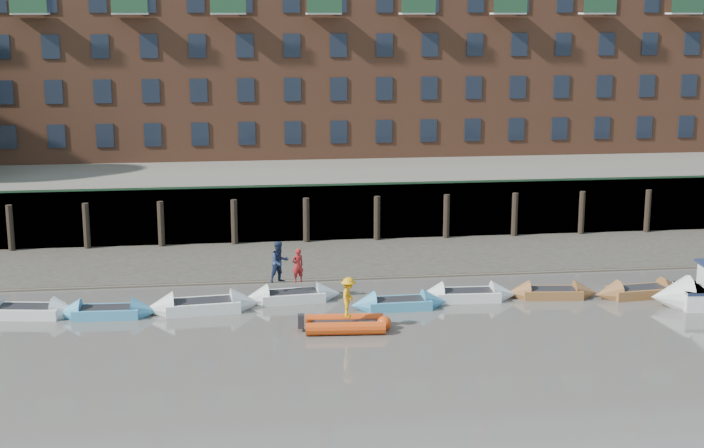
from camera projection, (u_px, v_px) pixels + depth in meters
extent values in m
plane|color=#57534C|center=(414.00, 386.00, 34.17)|extent=(220.00, 220.00, 0.00)
cube|color=#3D382F|center=(350.00, 259.00, 51.61)|extent=(110.00, 8.00, 0.50)
cube|color=#4C4336|center=(359.00, 276.00, 48.32)|extent=(110.00, 1.60, 0.10)
cube|color=#2D2A26|center=(340.00, 212.00, 55.53)|extent=(110.00, 0.80, 3.20)
cylinder|color=black|center=(10.00, 229.00, 52.75)|extent=(0.36, 0.36, 2.60)
cylinder|color=black|center=(86.00, 227.00, 53.24)|extent=(0.36, 0.36, 2.60)
cylinder|color=black|center=(161.00, 225.00, 53.74)|extent=(0.36, 0.36, 2.60)
cylinder|color=black|center=(234.00, 223.00, 54.23)|extent=(0.36, 0.36, 2.60)
cylinder|color=black|center=(306.00, 221.00, 54.72)|extent=(0.36, 0.36, 2.60)
cylinder|color=black|center=(377.00, 219.00, 55.22)|extent=(0.36, 0.36, 2.60)
cylinder|color=black|center=(446.00, 217.00, 55.71)|extent=(0.36, 0.36, 2.60)
cylinder|color=black|center=(515.00, 215.00, 56.20)|extent=(0.36, 0.36, 2.60)
cylinder|color=black|center=(582.00, 213.00, 56.69)|extent=(0.36, 0.36, 2.60)
cylinder|color=black|center=(647.00, 212.00, 57.19)|extent=(0.36, 0.36, 2.60)
cube|color=#264C2D|center=(341.00, 185.00, 54.89)|extent=(110.00, 0.06, 0.10)
cube|color=#5E594D|center=(318.00, 173.00, 68.71)|extent=(110.00, 28.00, 3.20)
cube|color=brown|center=(316.00, 63.00, 68.06)|extent=(80.00, 10.00, 12.00)
cube|color=black|center=(8.00, 137.00, 61.63)|extent=(1.10, 0.12, 1.50)
cube|color=black|center=(57.00, 136.00, 62.00)|extent=(1.10, 0.12, 1.50)
cube|color=black|center=(105.00, 136.00, 62.37)|extent=(1.10, 0.12, 1.50)
cube|color=black|center=(153.00, 135.00, 62.73)|extent=(1.10, 0.12, 1.50)
cube|color=black|center=(200.00, 134.00, 63.10)|extent=(1.10, 0.12, 1.50)
cube|color=black|center=(247.00, 133.00, 63.47)|extent=(1.10, 0.12, 1.50)
cube|color=black|center=(293.00, 133.00, 63.84)|extent=(1.10, 0.12, 1.50)
cube|color=black|center=(339.00, 132.00, 64.21)|extent=(1.10, 0.12, 1.50)
cube|color=black|center=(384.00, 131.00, 64.58)|extent=(1.10, 0.12, 1.50)
cube|color=black|center=(428.00, 131.00, 64.95)|extent=(1.10, 0.12, 1.50)
cube|color=black|center=(473.00, 130.00, 65.32)|extent=(1.10, 0.12, 1.50)
cube|color=black|center=(516.00, 129.00, 65.69)|extent=(1.10, 0.12, 1.50)
cube|color=black|center=(559.00, 129.00, 66.06)|extent=(1.10, 0.12, 1.50)
cube|color=black|center=(602.00, 128.00, 66.43)|extent=(1.10, 0.12, 1.50)
cube|color=black|center=(644.00, 127.00, 66.80)|extent=(1.10, 0.12, 1.50)
cube|color=black|center=(686.00, 127.00, 67.17)|extent=(1.10, 0.12, 1.50)
cube|color=black|center=(4.00, 92.00, 61.03)|extent=(1.10, 0.12, 1.50)
cube|color=black|center=(54.00, 92.00, 61.40)|extent=(1.10, 0.12, 1.50)
cube|color=black|center=(103.00, 91.00, 61.77)|extent=(1.10, 0.12, 1.50)
cube|color=black|center=(151.00, 91.00, 62.14)|extent=(1.10, 0.12, 1.50)
cube|color=black|center=(199.00, 90.00, 62.50)|extent=(1.10, 0.12, 1.50)
cube|color=black|center=(246.00, 90.00, 62.87)|extent=(1.10, 0.12, 1.50)
cube|color=black|center=(293.00, 89.00, 63.24)|extent=(1.10, 0.12, 1.50)
cube|color=black|center=(339.00, 89.00, 63.61)|extent=(1.10, 0.12, 1.50)
cube|color=black|center=(384.00, 89.00, 63.98)|extent=(1.10, 0.12, 1.50)
cube|color=black|center=(429.00, 88.00, 64.35)|extent=(1.10, 0.12, 1.50)
cube|color=black|center=(474.00, 88.00, 64.72)|extent=(1.10, 0.12, 1.50)
cube|color=black|center=(518.00, 87.00, 65.09)|extent=(1.10, 0.12, 1.50)
cube|color=black|center=(561.00, 87.00, 65.46)|extent=(1.10, 0.12, 1.50)
cube|color=black|center=(604.00, 86.00, 65.83)|extent=(1.10, 0.12, 1.50)
cube|color=black|center=(647.00, 86.00, 66.20)|extent=(1.10, 0.12, 1.50)
cube|color=black|center=(689.00, 86.00, 66.57)|extent=(1.10, 0.12, 1.50)
cube|color=black|center=(1.00, 47.00, 60.43)|extent=(1.10, 0.12, 1.50)
cube|color=black|center=(51.00, 47.00, 60.80)|extent=(1.10, 0.12, 1.50)
cube|color=black|center=(100.00, 46.00, 61.17)|extent=(1.10, 0.12, 1.50)
cube|color=black|center=(149.00, 46.00, 61.54)|extent=(1.10, 0.12, 1.50)
cube|color=black|center=(197.00, 46.00, 61.91)|extent=(1.10, 0.12, 1.50)
cube|color=black|center=(245.00, 46.00, 62.28)|extent=(1.10, 0.12, 1.50)
cube|color=black|center=(292.00, 46.00, 62.64)|extent=(1.10, 0.12, 1.50)
cube|color=black|center=(338.00, 45.00, 63.01)|extent=(1.10, 0.12, 1.50)
cube|color=black|center=(384.00, 45.00, 63.38)|extent=(1.10, 0.12, 1.50)
cube|color=black|center=(430.00, 45.00, 63.75)|extent=(1.10, 0.12, 1.50)
cube|color=black|center=(475.00, 45.00, 64.12)|extent=(1.10, 0.12, 1.50)
cube|color=black|center=(519.00, 44.00, 64.49)|extent=(1.10, 0.12, 1.50)
cube|color=black|center=(563.00, 44.00, 64.86)|extent=(1.10, 0.12, 1.50)
cube|color=black|center=(607.00, 44.00, 65.23)|extent=(1.10, 0.12, 1.50)
cube|color=black|center=(650.00, 44.00, 65.60)|extent=(1.10, 0.12, 1.50)
cube|color=black|center=(692.00, 44.00, 65.97)|extent=(1.10, 0.12, 1.50)
cube|color=black|center=(48.00, 0.00, 60.20)|extent=(1.10, 0.12, 1.50)
cube|color=black|center=(98.00, 0.00, 60.57)|extent=(1.10, 0.12, 1.50)
cube|color=black|center=(147.00, 1.00, 60.94)|extent=(1.10, 0.12, 1.50)
cube|color=black|center=(196.00, 1.00, 61.31)|extent=(1.10, 0.12, 1.50)
cube|color=black|center=(244.00, 1.00, 61.68)|extent=(1.10, 0.12, 1.50)
cube|color=black|center=(291.00, 1.00, 62.05)|extent=(1.10, 0.12, 1.50)
cube|color=black|center=(338.00, 1.00, 62.41)|extent=(1.10, 0.12, 1.50)
cube|color=black|center=(385.00, 1.00, 62.78)|extent=(1.10, 0.12, 1.50)
cube|color=black|center=(431.00, 1.00, 63.15)|extent=(1.10, 0.12, 1.50)
cube|color=black|center=(476.00, 1.00, 63.52)|extent=(1.10, 0.12, 1.50)
cube|color=black|center=(521.00, 1.00, 63.89)|extent=(1.10, 0.12, 1.50)
cube|color=black|center=(565.00, 1.00, 64.26)|extent=(1.10, 0.12, 1.50)
cube|color=black|center=(609.00, 1.00, 64.63)|extent=(1.10, 0.12, 1.50)
cube|color=black|center=(652.00, 1.00, 65.00)|extent=(1.10, 0.12, 1.50)
cube|color=black|center=(695.00, 1.00, 65.37)|extent=(1.10, 0.12, 1.50)
cube|color=silver|center=(27.00, 311.00, 41.85)|extent=(3.13, 1.78, 0.46)
cone|color=silver|center=(67.00, 312.00, 41.79)|extent=(1.34, 1.50, 1.34)
cube|color=black|center=(26.00, 307.00, 41.80)|extent=(2.59, 1.37, 0.06)
cube|color=teal|center=(107.00, 312.00, 41.80)|extent=(2.82, 1.36, 0.43)
cone|color=teal|center=(145.00, 311.00, 41.93)|extent=(1.13, 1.29, 1.25)
cone|color=teal|center=(68.00, 313.00, 41.66)|extent=(1.13, 1.29, 1.25)
cube|color=black|center=(106.00, 308.00, 41.76)|extent=(2.34, 1.03, 0.06)
cube|color=silver|center=(202.00, 306.00, 42.54)|extent=(3.32, 1.75, 0.50)
cone|color=silver|center=(245.00, 303.00, 42.95)|extent=(1.38, 1.56, 1.44)
cone|color=silver|center=(159.00, 309.00, 42.14)|extent=(1.38, 1.56, 1.44)
cube|color=black|center=(202.00, 301.00, 42.49)|extent=(2.76, 1.33, 0.06)
cube|color=silver|center=(292.00, 296.00, 44.07)|extent=(2.96, 1.56, 0.44)
cone|color=silver|center=(328.00, 294.00, 44.43)|extent=(1.23, 1.39, 1.28)
cone|color=silver|center=(256.00, 299.00, 43.70)|extent=(1.23, 1.39, 1.28)
cube|color=black|center=(292.00, 292.00, 44.02)|extent=(2.45, 1.19, 0.06)
cube|color=teal|center=(399.00, 304.00, 42.99)|extent=(2.79, 1.32, 0.43)
cone|color=teal|center=(435.00, 302.00, 43.23)|extent=(1.11, 1.27, 1.24)
cone|color=teal|center=(363.00, 305.00, 42.75)|extent=(1.11, 1.27, 1.24)
cube|color=black|center=(399.00, 299.00, 42.95)|extent=(2.32, 1.00, 0.06)
cube|color=silver|center=(467.00, 295.00, 44.25)|extent=(2.94, 1.43, 0.45)
cone|color=silver|center=(504.00, 294.00, 44.38)|extent=(1.18, 1.35, 1.30)
cone|color=silver|center=(430.00, 296.00, 44.12)|extent=(1.18, 1.35, 1.30)
cube|color=black|center=(467.00, 291.00, 44.20)|extent=(2.45, 1.09, 0.06)
cube|color=brown|center=(552.00, 293.00, 44.64)|extent=(2.78, 1.50, 0.42)
cone|color=brown|center=(586.00, 293.00, 44.66)|extent=(1.17, 1.31, 1.20)
cone|color=brown|center=(518.00, 293.00, 44.62)|extent=(1.17, 1.31, 1.20)
cube|color=black|center=(552.00, 289.00, 44.60)|extent=(2.31, 1.15, 0.06)
cube|color=brown|center=(640.00, 292.00, 44.78)|extent=(2.96, 1.57, 0.44)
cone|color=brown|center=(673.00, 289.00, 45.15)|extent=(1.23, 1.39, 1.28)
cone|color=brown|center=(607.00, 294.00, 44.41)|extent=(1.23, 1.39, 1.28)
cube|color=black|center=(640.00, 288.00, 44.73)|extent=(2.46, 1.20, 0.06)
cylinder|color=#C93E0F|center=(344.00, 320.00, 40.59)|extent=(3.26, 0.75, 0.53)
cylinder|color=#C93E0F|center=(346.00, 328.00, 39.49)|extent=(3.26, 0.75, 0.53)
sphere|color=#C93E0F|center=(384.00, 323.00, 40.13)|extent=(0.61, 0.61, 0.61)
cube|color=black|center=(345.00, 324.00, 40.04)|extent=(2.75, 1.10, 0.18)
cone|color=silver|center=(670.00, 297.00, 43.21)|extent=(1.86, 2.14, 1.97)
imported|color=maroon|center=(298.00, 265.00, 43.84)|extent=(0.66, 0.55, 1.56)
imported|color=#19233F|center=(279.00, 262.00, 43.79)|extent=(1.14, 1.06, 1.89)
imported|color=orange|center=(348.00, 297.00, 39.79)|extent=(0.92, 1.22, 1.67)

